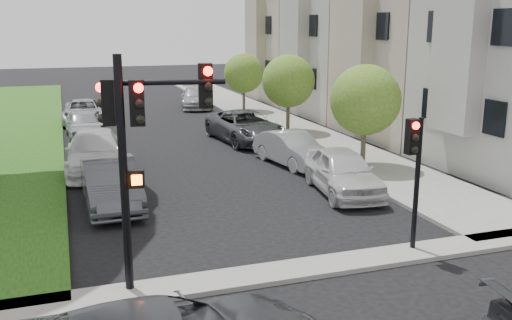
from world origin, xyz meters
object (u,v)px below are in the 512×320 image
object	(u,v)px
car_parked_4	(196,98)
small_tree_b	(288,81)
small_tree_c	(244,73)
car_parked_6	(95,152)
traffic_signal_secondary	(414,160)
car_parked_2	(245,126)
car_parked_0	(343,171)
car_parked_8	(83,112)
small_tree_a	(365,100)
car_parked_7	(83,124)
car_parked_5	(111,184)
car_parked_1	(292,149)
traffic_signal_main	(141,132)

from	to	relation	value
car_parked_4	small_tree_b	bearing A→B (deg)	-66.19
small_tree_c	car_parked_6	bearing A→B (deg)	-128.53
traffic_signal_secondary	car_parked_2	size ratio (longest dim) A/B	0.63
traffic_signal_secondary	car_parked_0	world-z (taller)	traffic_signal_secondary
small_tree_b	small_tree_c	bearing A→B (deg)	90.00
small_tree_b	car_parked_8	size ratio (longest dim) A/B	0.85
small_tree_a	car_parked_6	world-z (taller)	small_tree_a
car_parked_0	car_parked_7	xyz separation A→B (m)	(-7.89, 12.87, -0.07)
car_parked_2	small_tree_a	bearing A→B (deg)	-73.42
car_parked_4	car_parked_5	bearing A→B (deg)	-99.27
car_parked_0	car_parked_6	world-z (taller)	car_parked_6
small_tree_c	car_parked_1	distance (m)	14.42
car_parked_2	car_parked_7	distance (m)	8.22
small_tree_b	small_tree_c	distance (m)	7.64
car_parked_6	traffic_signal_main	bearing A→B (deg)	-84.34
car_parked_4	car_parked_7	bearing A→B (deg)	-121.67
car_parked_1	car_parked_6	size ratio (longest dim) A/B	0.77
car_parked_2	car_parked_6	distance (m)	8.11
traffic_signal_main	car_parked_2	bearing A→B (deg)	64.72
car_parked_2	car_parked_7	world-z (taller)	car_parked_2
small_tree_a	car_parked_0	xyz separation A→B (m)	(-2.30, -2.74, -1.98)
car_parked_0	car_parked_8	distance (m)	19.07
small_tree_b	car_parked_0	bearing A→B (deg)	-102.14
small_tree_b	traffic_signal_main	distance (m)	18.53
small_tree_b	car_parked_1	size ratio (longest dim) A/B	1.00
car_parked_5	car_parked_8	xyz separation A→B (m)	(-0.17, 16.42, -0.08)
small_tree_a	car_parked_0	world-z (taller)	small_tree_a
small_tree_c	car_parked_5	xyz separation A→B (m)	(-9.85, -17.30, -1.78)
small_tree_a	small_tree_c	world-z (taller)	small_tree_a
car_parked_2	small_tree_b	bearing A→B (deg)	19.96
car_parked_8	traffic_signal_secondary	bearing A→B (deg)	-68.84
traffic_signal_secondary	car_parked_8	distance (m)	23.73
car_parked_5	car_parked_7	distance (m)	11.85
car_parked_4	car_parked_8	distance (m)	8.47
small_tree_c	car_parked_8	bearing A→B (deg)	-174.97
small_tree_a	traffic_signal_secondary	size ratio (longest dim) A/B	1.20
car_parked_0	car_parked_4	size ratio (longest dim) A/B	0.94
car_parked_1	car_parked_6	xyz separation A→B (m)	(-7.62, 1.50, 0.09)
car_parked_2	car_parked_8	size ratio (longest dim) A/B	1.13
small_tree_b	car_parked_0	size ratio (longest dim) A/B	0.92
car_parked_7	car_parked_8	distance (m)	4.58
car_parked_0	small_tree_b	bearing A→B (deg)	85.58
car_parked_8	small_tree_b	bearing A→B (deg)	-29.85
small_tree_a	car_parked_1	distance (m)	3.51
traffic_signal_secondary	car_parked_4	size ratio (longest dim) A/B	0.72
small_tree_a	car_parked_0	size ratio (longest dim) A/B	0.92
car_parked_6	car_parked_8	world-z (taller)	car_parked_6
car_parked_7	small_tree_b	bearing A→B (deg)	-14.73
small_tree_a	traffic_signal_secondary	xyz separation A→B (m)	(-3.09, -7.93, -0.35)
small_tree_a	car_parked_1	size ratio (longest dim) A/B	1.00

